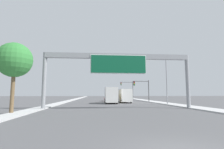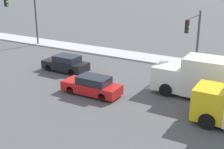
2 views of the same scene
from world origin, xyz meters
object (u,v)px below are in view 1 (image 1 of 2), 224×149
object	(u,v)px
palm_tree_foreground	(14,60)
truck_box_secondary	(111,95)
car_far_left	(118,98)
truck_box_primary	(125,96)
traffic_light_near_intersection	(143,87)
traffic_light_mid_block	(129,87)
car_mid_center	(108,99)
street_lamp_right	(165,75)
sign_gantry	(118,64)

from	to	relation	value
palm_tree_foreground	truck_box_secondary	bearing A→B (deg)	58.01
car_far_left	truck_box_primary	xyz separation A→B (m)	(-0.00, -13.45, 0.85)
traffic_light_near_intersection	traffic_light_mid_block	xyz separation A→B (m)	(-0.11, 20.00, 0.70)
car_mid_center	traffic_light_mid_block	size ratio (longest dim) A/B	0.70
truck_box_secondary	street_lamp_right	world-z (taller)	street_lamp_right
car_mid_center	street_lamp_right	size ratio (longest dim) A/B	0.48
street_lamp_right	truck_box_primary	bearing A→B (deg)	128.39
sign_gantry	car_far_left	bearing A→B (deg)	83.42
traffic_light_near_intersection	street_lamp_right	distance (m)	11.73
traffic_light_mid_block	traffic_light_near_intersection	bearing A→B (deg)	-89.68
sign_gantry	car_far_left	world-z (taller)	sign_gantry
traffic_light_mid_block	palm_tree_foreground	xyz separation A→B (m)	(-20.29, -45.10, 1.08)
truck_box_primary	palm_tree_foreground	size ratio (longest dim) A/B	1.12
car_mid_center	truck_box_secondary	xyz separation A→B (m)	(0.00, -11.64, 1.01)
car_far_left	car_mid_center	bearing A→B (deg)	-123.78
car_mid_center	traffic_light_mid_block	bearing A→B (deg)	59.73
sign_gantry	street_lamp_right	distance (m)	13.25
truck_box_secondary	traffic_light_near_intersection	world-z (taller)	traffic_light_near_intersection
truck_box_primary	car_far_left	bearing A→B (deg)	90.00
car_mid_center	street_lamp_right	distance (m)	19.99
palm_tree_foreground	car_mid_center	bearing A→B (deg)	69.03
car_far_left	truck_box_primary	distance (m)	13.48
truck_box_secondary	street_lamp_right	distance (m)	11.88
sign_gantry	street_lamp_right	size ratio (longest dim) A/B	2.12
sign_gantry	truck_box_primary	xyz separation A→B (m)	(3.50, 16.90, -4.53)
car_mid_center	car_far_left	xyz separation A→B (m)	(3.50, 5.23, 0.03)
sign_gantry	car_mid_center	world-z (taller)	sign_gantry
traffic_light_near_intersection	palm_tree_foreground	world-z (taller)	palm_tree_foreground
street_lamp_right	sign_gantry	bearing A→B (deg)	-139.68
car_mid_center	palm_tree_foreground	world-z (taller)	palm_tree_foreground
truck_box_primary	traffic_light_mid_block	bearing A→B (deg)	77.27
car_mid_center	truck_box_secondary	bearing A→B (deg)	-90.00
sign_gantry	car_far_left	size ratio (longest dim) A/B	4.70
traffic_light_near_intersection	palm_tree_foreground	bearing A→B (deg)	-129.10
car_far_left	traffic_light_near_intersection	size ratio (longest dim) A/B	0.79
truck_box_primary	car_mid_center	bearing A→B (deg)	113.07
truck_box_primary	truck_box_secondary	world-z (taller)	truck_box_secondary
traffic_light_mid_block	palm_tree_foreground	size ratio (longest dim) A/B	0.89
truck_box_primary	truck_box_secondary	size ratio (longest dim) A/B	1.18
traffic_light_near_intersection	palm_tree_foreground	xyz separation A→B (m)	(-20.40, -25.10, 1.78)
traffic_light_mid_block	street_lamp_right	bearing A→B (deg)	-87.53
street_lamp_right	traffic_light_mid_block	bearing A→B (deg)	92.47
car_mid_center	car_far_left	bearing A→B (deg)	56.22
sign_gantry	car_mid_center	distance (m)	25.69
traffic_light_mid_block	street_lamp_right	world-z (taller)	street_lamp_right
sign_gantry	palm_tree_foreground	world-z (taller)	sign_gantry
truck_box_primary	traffic_light_mid_block	distance (m)	23.95
car_far_left	truck_box_secondary	bearing A→B (deg)	-101.72
truck_box_primary	traffic_light_near_intersection	size ratio (longest dim) A/B	1.50
sign_gantry	truck_box_primary	size ratio (longest dim) A/B	2.47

